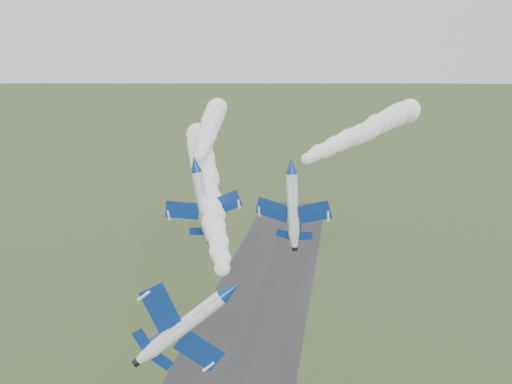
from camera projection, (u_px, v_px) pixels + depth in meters
jet_lead at (231, 290)px, 56.75m from camera, size 7.20×13.04×8.95m
smoke_trail_jet_lead at (206, 178)px, 96.27m from camera, size 31.08×74.15×5.32m
jet_pair_left at (195, 164)px, 80.34m from camera, size 11.07×13.26×3.55m
smoke_trail_jet_pair_left at (210, 126)px, 113.83m from camera, size 14.16×62.53×4.86m
jet_pair_right at (291, 165)px, 78.31m from camera, size 11.35×13.20×3.35m
smoke_trail_jet_pair_right at (371, 128)px, 108.79m from camera, size 23.80×63.74×5.08m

